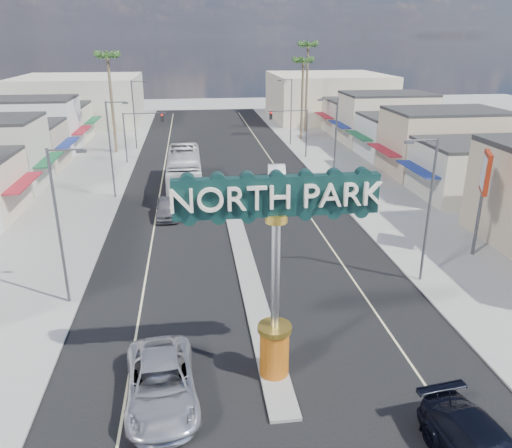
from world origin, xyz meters
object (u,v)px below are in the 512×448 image
object	(u,v)px
palm_right_far	(308,50)
bank_pylon_sign	(485,178)
streetlight_l_mid	(112,145)
palm_right_mid	(303,65)
streetlight_r_mid	(334,139)
traffic_signal_right	(292,124)
streetlight_l_near	(61,220)
city_bus	(184,172)
palm_left_far	(108,61)
car_parked_right	(277,174)
car_parked_left	(167,208)
streetlight_r_far	(290,109)
suv_left	(161,383)
streetlight_l_far	(135,111)
gateway_sign	(276,256)
streetlight_r_near	(427,204)
traffic_signal_left	(140,127)

from	to	relation	value
palm_right_far	bank_pylon_sign	world-z (taller)	palm_right_far
streetlight_l_mid	bank_pylon_sign	bearing A→B (deg)	-32.57
palm_right_mid	streetlight_r_mid	bearing A→B (deg)	-95.64
traffic_signal_right	palm_right_mid	size ratio (longest dim) A/B	0.50
streetlight_l_near	streetlight_r_mid	xyz separation A→B (m)	(20.87, 20.00, 0.00)
streetlight_l_near	city_bus	world-z (taller)	streetlight_l_near
city_bus	palm_right_far	bearing A→B (deg)	57.59
palm_left_far	bank_pylon_sign	size ratio (longest dim) A/B	1.81
palm_left_far	car_parked_right	world-z (taller)	palm_left_far
streetlight_r_mid	car_parked_left	distance (m)	17.52
palm_left_far	bank_pylon_sign	distance (m)	47.17
streetlight_r_mid	streetlight_r_far	size ratio (longest dim) A/B	1.00
streetlight_l_mid	suv_left	bearing A→B (deg)	-79.27
streetlight_l_near	streetlight_l_far	bearing A→B (deg)	90.00
streetlight_r_far	palm_right_mid	world-z (taller)	palm_right_mid
suv_left	car_parked_right	size ratio (longest dim) A/B	1.19
traffic_signal_right	palm_right_far	distance (m)	20.59
gateway_sign	bank_pylon_sign	world-z (taller)	gateway_sign
traffic_signal_right	bank_pylon_sign	bearing A→B (deg)	-77.72
suv_left	palm_left_far	bearing A→B (deg)	94.73
suv_left	city_bus	bearing A→B (deg)	83.70
palm_left_far	car_parked_left	size ratio (longest dim) A/B	2.73
traffic_signal_right	car_parked_left	size ratio (longest dim) A/B	1.25
streetlight_l_near	streetlight_r_mid	bearing A→B (deg)	43.79
gateway_sign	car_parked_right	xyz separation A→B (m)	(5.50, 31.65, -5.06)
traffic_signal_right	streetlight_l_near	distance (m)	39.26
gateway_sign	palm_left_far	world-z (taller)	palm_left_far
streetlight_l_mid	streetlight_l_near	bearing A→B (deg)	-90.00
streetlight_r_far	suv_left	size ratio (longest dim) A/B	1.45
streetlight_l_far	city_bus	xyz separation A→B (m)	(6.40, -20.12, -3.20)
streetlight_r_near	palm_right_far	world-z (taller)	palm_right_far
gateway_sign	streetlight_l_far	distance (m)	51.10
streetlight_l_mid	palm_right_mid	world-z (taller)	palm_right_mid
suv_left	car_parked_left	bearing A→B (deg)	86.78
gateway_sign	city_bus	distance (m)	30.44
streetlight_l_near	suv_left	xyz separation A→B (m)	(5.49, -8.99, -4.20)
streetlight_r_near	car_parked_left	distance (m)	21.68
streetlight_r_mid	palm_right_far	distance (m)	33.14
streetlight_l_near	car_parked_left	bearing A→B (deg)	70.69
traffic_signal_left	palm_right_mid	size ratio (longest dim) A/B	0.50
gateway_sign	palm_right_far	bearing A→B (deg)	75.97
traffic_signal_right	bank_pylon_sign	size ratio (longest dim) A/B	0.83
palm_left_far	palm_right_mid	xyz separation A→B (m)	(26.00, 6.00, -0.90)
streetlight_l_near	car_parked_left	size ratio (longest dim) A/B	1.88
bank_pylon_sign	streetlight_r_near	bearing A→B (deg)	-125.32
gateway_sign	traffic_signal_right	world-z (taller)	gateway_sign
car_parked_right	city_bus	xyz separation A→B (m)	(-9.53, -1.75, 1.00)
traffic_signal_right	car_parked_right	bearing A→B (deg)	-109.56
car_parked_left	palm_left_far	bearing A→B (deg)	104.13
car_parked_left	city_bus	world-z (taller)	city_bus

